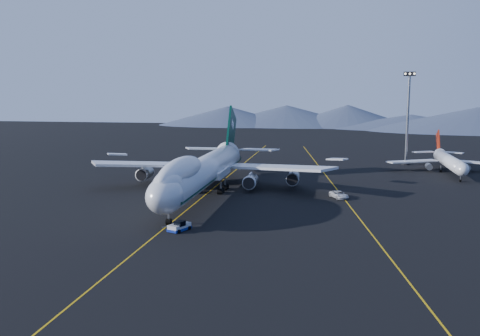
% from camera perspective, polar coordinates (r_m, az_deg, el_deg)
% --- Properties ---
extents(ground, '(500.00, 500.00, 0.00)m').
position_cam_1_polar(ground, '(121.28, -3.82, -2.96)').
color(ground, black).
rests_on(ground, ground).
extents(taxiway_line_main, '(0.25, 220.00, 0.01)m').
position_cam_1_polar(taxiway_line_main, '(121.28, -3.83, -2.96)').
color(taxiway_line_main, gold).
rests_on(taxiway_line_main, ground).
extents(taxiway_line_side, '(28.08, 198.09, 0.01)m').
position_cam_1_polar(taxiway_line_side, '(127.69, 10.48, -2.50)').
color(taxiway_line_side, gold).
rests_on(taxiway_line_side, ground).
extents(boeing_747, '(59.62, 72.43, 19.37)m').
position_cam_1_polar(boeing_747, '(120.31, -3.85, -0.24)').
color(boeing_747, silver).
rests_on(boeing_747, ground).
extents(pushback_tug, '(3.63, 4.71, 1.84)m').
position_cam_1_polar(pushback_tug, '(92.13, -6.48, -6.30)').
color(pushback_tug, silver).
rests_on(pushback_tug, ground).
extents(second_jet, '(34.88, 39.41, 11.21)m').
position_cam_1_polar(second_jet, '(165.02, 21.35, 0.71)').
color(second_jet, silver).
rests_on(second_jet, ground).
extents(service_van, '(4.80, 6.19, 1.56)m').
position_cam_1_polar(service_van, '(120.17, 10.51, -2.81)').
color(service_van, silver).
rests_on(service_van, ground).
extents(floodlight_mast, '(3.62, 2.71, 29.26)m').
position_cam_1_polar(floodlight_mast, '(177.18, 17.45, 5.10)').
color(floodlight_mast, black).
rests_on(floodlight_mast, ground).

